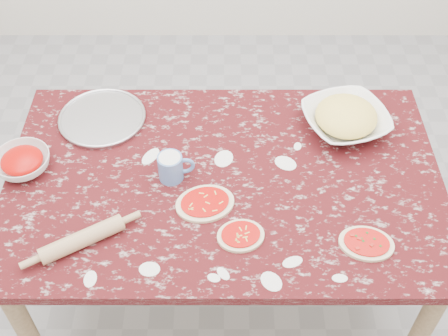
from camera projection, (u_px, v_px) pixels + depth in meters
ground at (224, 285)px, 2.64m from camera, size 4.00×4.00×0.00m
worktable at (224, 192)px, 2.15m from camera, size 1.60×1.00×0.75m
pizza_tray at (102, 118)px, 2.30m from camera, size 0.42×0.42×0.01m
sauce_bowl at (23, 163)px, 2.10m from camera, size 0.21×0.21×0.06m
cheese_bowl at (345, 120)px, 2.24m from camera, size 0.41×0.41×0.08m
flour_mug at (172, 167)px, 2.05m from camera, size 0.13×0.09×0.10m
pizza_left at (205, 203)px, 2.00m from camera, size 0.25×0.21×0.02m
pizza_mid at (241, 236)px, 1.90m from camera, size 0.18×0.16×0.02m
pizza_right at (366, 243)px, 1.88m from camera, size 0.20×0.17×0.02m
rolling_pin at (82, 239)px, 1.87m from camera, size 0.27×0.19×0.06m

